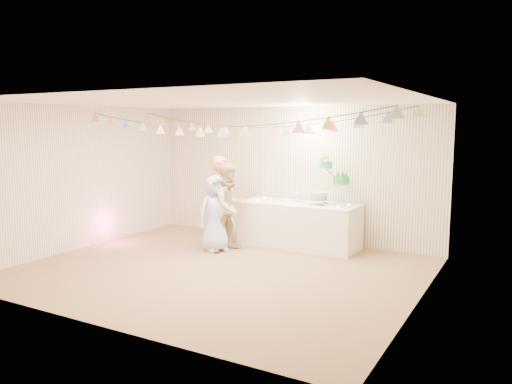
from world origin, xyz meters
The scene contains 25 objects.
floor centered at (0.00, 0.00, 0.00)m, with size 6.00×6.00×0.00m, color brown.
ceiling centered at (0.00, 0.00, 2.60)m, with size 6.00×6.00×0.00m, color white.
back_wall centered at (0.00, 2.50, 1.30)m, with size 6.00×6.00×0.00m, color white.
front_wall centered at (0.00, -2.50, 1.30)m, with size 6.00×6.00×0.00m, color white.
left_wall centered at (-3.00, 0.00, 1.30)m, with size 5.00×5.00×0.00m, color white.
right_wall centered at (3.00, 0.00, 1.30)m, with size 5.00×5.00×0.00m, color white.
table centered at (0.44, 2.02, 0.41)m, with size 2.19×0.88×0.82m, color white.
cake_stand centered at (0.99, 2.07, 1.16)m, with size 0.73×0.43×0.81m, color silver, non-canonical shape.
cake_bottom centered at (0.84, 2.01, 0.84)m, with size 0.31×0.31×0.15m, color #2AB8C5, non-canonical shape.
cake_middle centered at (1.17, 2.16, 1.11)m, with size 0.27×0.27×0.22m, color green, non-canonical shape.
cake_top_tier centered at (0.93, 2.04, 1.38)m, with size 0.25×0.25×0.19m, color #41ABCE, non-canonical shape.
platter centered at (-0.20, 1.97, 0.76)m, with size 0.37×0.37×0.02m, color white.
posy centered at (0.38, 2.07, 0.84)m, with size 0.15×0.15×0.18m, color white, non-canonical shape.
person_adult_a centered at (-0.89, 1.43, 0.84)m, with size 0.61×0.40×1.68m, color #F07F7D.
person_adult_b centered at (-0.53, 1.14, 0.79)m, with size 0.77×0.60×1.58m, color tan.
person_child centered at (-0.73, 0.99, 0.68)m, with size 0.67×0.44×1.37m, color #B4C9FF.
bunting_back centered at (0.00, 1.10, 2.35)m, with size 5.60×1.10×0.40m, color pink, non-canonical shape.
bunting_front centered at (0.00, -0.20, 2.32)m, with size 5.60×0.90×0.36m, color #72A5E5, non-canonical shape.
tealight_0 centered at (-0.36, 1.87, 0.84)m, with size 0.04×0.04×0.03m, color #FFD88C.
tealight_1 centered at (0.09, 2.20, 0.84)m, with size 0.04×0.04×0.03m, color #FFD88C.
tealight_2 centered at (0.54, 1.80, 0.84)m, with size 0.04×0.04×0.03m, color #FFD88C.
tealight_3 centered at (0.79, 2.24, 0.84)m, with size 0.04×0.04×0.03m, color #FFD88C.
tealight_4 centered at (1.26, 1.84, 0.84)m, with size 0.04×0.04×0.03m, color #FFD88C.
tealight_5 centered at (1.34, 2.17, 0.84)m, with size 0.04×0.04×0.03m, color #FFD88C.
tealight_6 centered at (-0.40, 2.21, 0.84)m, with size 0.04×0.04×0.03m, color #FFD88C.
Camera 1 is at (4.19, -6.31, 2.23)m, focal length 35.00 mm.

